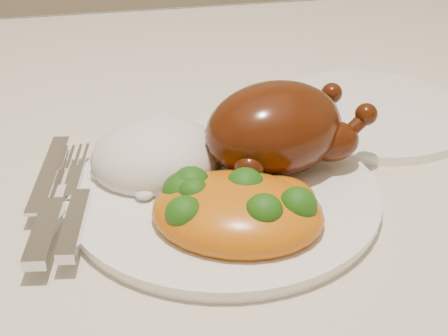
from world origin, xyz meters
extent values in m
cube|color=brown|center=(0.00, 0.00, 0.74)|extent=(1.60, 0.90, 0.04)
cube|color=beige|center=(0.00, 0.00, 0.76)|extent=(1.72, 1.02, 0.01)
cube|color=beige|center=(0.00, 0.51, 0.68)|extent=(1.72, 0.01, 0.18)
cylinder|color=white|center=(0.12, -0.07, 0.77)|extent=(0.26, 0.26, 0.01)
cylinder|color=white|center=(0.31, 0.06, 0.77)|extent=(0.22, 0.22, 0.01)
ellipsoid|color=#4A1907|center=(0.17, -0.04, 0.82)|extent=(0.15, 0.13, 0.08)
ellipsoid|color=#4A1907|center=(0.17, -0.05, 0.84)|extent=(0.07, 0.06, 0.03)
ellipsoid|color=#4A1907|center=(0.22, -0.05, 0.81)|extent=(0.05, 0.04, 0.04)
sphere|color=#4A1907|center=(0.26, -0.05, 0.83)|extent=(0.02, 0.02, 0.02)
ellipsoid|color=#4A1907|center=(0.21, -0.01, 0.81)|extent=(0.05, 0.04, 0.04)
sphere|color=#4A1907|center=(0.24, 0.00, 0.83)|extent=(0.02, 0.02, 0.02)
sphere|color=#4A1907|center=(0.14, -0.08, 0.81)|extent=(0.03, 0.03, 0.03)
sphere|color=#4A1907|center=(0.13, -0.02, 0.81)|extent=(0.03, 0.03, 0.03)
ellipsoid|color=white|center=(0.07, -0.02, 0.79)|extent=(0.14, 0.13, 0.06)
ellipsoid|color=orange|center=(0.12, -0.12, 0.79)|extent=(0.16, 0.15, 0.05)
ellipsoid|color=orange|center=(0.16, -0.11, 0.79)|extent=(0.06, 0.06, 0.03)
ellipsoid|color=#11410A|center=(0.12, -0.10, 0.79)|extent=(0.02, 0.02, 0.02)
ellipsoid|color=#11410A|center=(0.15, -0.10, 0.79)|extent=(0.03, 0.03, 0.03)
ellipsoid|color=#11410A|center=(0.09, -0.09, 0.80)|extent=(0.04, 0.04, 0.03)
ellipsoid|color=#11410A|center=(0.08, -0.13, 0.80)|extent=(0.03, 0.03, 0.03)
ellipsoid|color=#11410A|center=(0.09, -0.11, 0.80)|extent=(0.02, 0.02, 0.02)
ellipsoid|color=#11410A|center=(0.09, -0.09, 0.80)|extent=(0.03, 0.03, 0.03)
ellipsoid|color=#11410A|center=(0.14, -0.14, 0.81)|extent=(0.03, 0.03, 0.03)
ellipsoid|color=#11410A|center=(0.17, -0.14, 0.80)|extent=(0.03, 0.03, 0.03)
ellipsoid|color=#11410A|center=(0.14, -0.14, 0.79)|extent=(0.04, 0.04, 0.04)
ellipsoid|color=#11410A|center=(0.17, -0.13, 0.79)|extent=(0.03, 0.03, 0.03)
ellipsoid|color=#11410A|center=(0.13, -0.11, 0.80)|extent=(0.03, 0.03, 0.04)
cube|color=silver|center=(-0.02, -0.02, 0.78)|extent=(0.04, 0.13, 0.00)
cube|color=silver|center=(-0.02, -0.11, 0.79)|extent=(0.03, 0.08, 0.01)
cube|color=silver|center=(0.00, -0.10, 0.79)|extent=(0.03, 0.09, 0.01)
cube|color=silver|center=(0.00, -0.02, 0.78)|extent=(0.03, 0.09, 0.00)
camera|label=1|loc=(0.03, -0.51, 1.07)|focal=50.00mm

